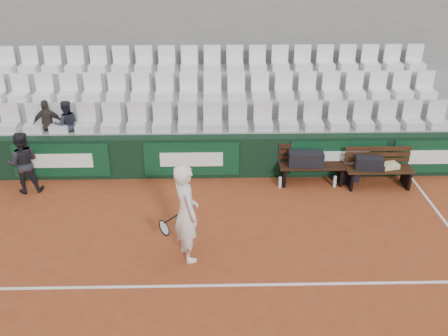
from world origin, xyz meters
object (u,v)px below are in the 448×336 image
ball_kid (23,163)px  spectator_c (64,106)px  bench_left (311,174)px  sports_bag_ground (348,175)px  spectator_b (45,106)px  water_bottle_far (335,182)px  sports_bag_left (306,159)px  water_bottle_near (280,182)px  tennis_player (186,213)px  sports_bag_right (369,163)px  bench_right (378,177)px

ball_kid → spectator_c: 1.63m
bench_left → sports_bag_ground: (0.87, 0.07, -0.08)m
spectator_b → spectator_c: spectator_b is taller
water_bottle_far → bench_left: bearing=156.2°
sports_bag_left → water_bottle_far: (0.66, -0.21, -0.48)m
sports_bag_left → water_bottle_near: bearing=-160.8°
tennis_player → spectator_c: size_ratio=1.58×
spectator_b → water_bottle_far: bearing=159.5°
bench_left → sports_bag_right: size_ratio=2.47×
sports_bag_ground → water_bottle_far: (-0.37, -0.29, -0.01)m
bench_right → ball_kid: size_ratio=1.06×
sports_bag_ground → spectator_c: spectator_c is taller
water_bottle_far → tennis_player: size_ratio=0.14×
bench_left → spectator_c: bearing=171.0°
bench_right → spectator_b: 7.85m
bench_right → sports_bag_left: size_ratio=1.92×
water_bottle_far → ball_kid: ball_kid is taller
water_bottle_near → tennis_player: (-2.00, -2.55, 0.80)m
water_bottle_near → water_bottle_far: 1.25m
bench_right → sports_bag_left: sports_bag_left is taller
sports_bag_left → tennis_player: 3.79m
bench_left → spectator_c: size_ratio=1.27×
water_bottle_far → spectator_c: (-6.23, 1.13, 1.45)m
sports_bag_right → sports_bag_ground: size_ratio=1.24×
spectator_c → tennis_player: bearing=111.1°
sports_bag_right → water_bottle_near: bearing=180.0°
tennis_player → spectator_b: size_ratio=1.56×
sports_bag_ground → tennis_player: tennis_player is taller
bench_right → tennis_player: tennis_player is taller
tennis_player → ball_kid: size_ratio=1.31×
sports_bag_right → tennis_player: (-3.98, -2.55, 0.34)m
spectator_c → sports_bag_ground: bearing=154.8°
bench_left → sports_bag_ground: bearing=4.4°
water_bottle_near → spectator_c: 5.31m
tennis_player → spectator_c: bearing=129.0°
bench_left → ball_kid: bearing=-177.7°
spectator_c → bench_right: bearing=153.3°
sports_bag_left → spectator_c: size_ratio=0.66×
bench_right → water_bottle_far: 0.99m
bench_left → spectator_b: 6.38m
sports_bag_left → sports_bag_right: 1.40m
sports_bag_right → sports_bag_ground: bearing=141.9°
bench_left → sports_bag_ground: size_ratio=3.06×
sports_bag_ground → spectator_c: size_ratio=0.42×
bench_right → spectator_b: (-7.65, 1.12, 1.37)m
tennis_player → sports_bag_ground: bearing=38.0°
tennis_player → ball_kid: (-3.70, 2.51, -0.22)m
water_bottle_far → water_bottle_near: bearing=179.8°
water_bottle_near → bench_left: bearing=16.2°
sports_bag_ground → ball_kid: 7.34m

